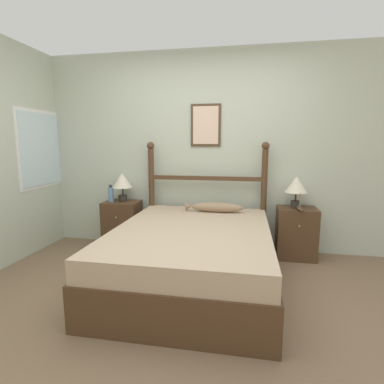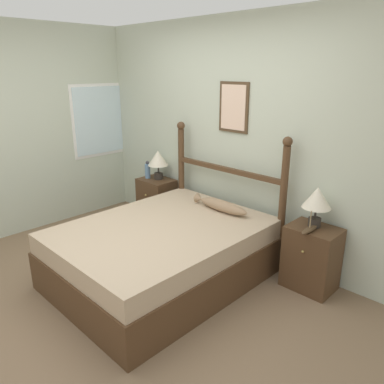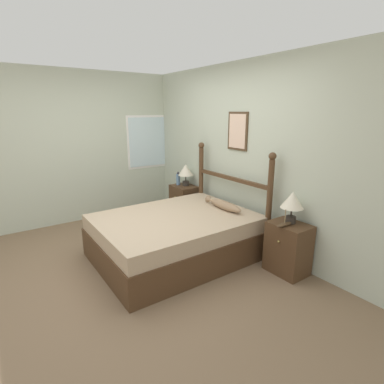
{
  "view_description": "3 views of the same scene",
  "coord_description": "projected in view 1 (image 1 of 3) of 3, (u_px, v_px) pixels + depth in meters",
  "views": [
    {
      "loc": [
        0.54,
        -2.17,
        1.38
      ],
      "look_at": [
        -0.05,
        1.1,
        0.84
      ],
      "focal_mm": 28.0,
      "sensor_mm": 36.0,
      "label": 1
    },
    {
      "loc": [
        2.56,
        -1.54,
        2.02
      ],
      "look_at": [
        0.06,
        1.0,
        0.83
      ],
      "focal_mm": 35.0,
      "sensor_mm": 36.0,
      "label": 2
    },
    {
      "loc": [
        3.17,
        -1.31,
        1.89
      ],
      "look_at": [
        -0.04,
        0.94,
        0.82
      ],
      "focal_mm": 28.0,
      "sensor_mm": 36.0,
      "label": 3
    }
  ],
  "objects": [
    {
      "name": "wall_back",
      "position": [
        205.0,
        152.0,
        3.9
      ],
      "size": [
        6.4,
        0.08,
        2.55
      ],
      "color": "beige",
      "rests_on": "ground_plane"
    },
    {
      "name": "table_lamp_right",
      "position": [
        296.0,
        186.0,
        3.57
      ],
      "size": [
        0.26,
        0.26,
        0.38
      ],
      "color": "#2D2823",
      "rests_on": "nightstand_right"
    },
    {
      "name": "fish_pillow",
      "position": [
        215.0,
        207.0,
        3.58
      ],
      "size": [
        0.69,
        0.14,
        0.12
      ],
      "color": "#997A5B",
      "rests_on": "bed"
    },
    {
      "name": "headboard",
      "position": [
        206.0,
        192.0,
        3.83
      ],
      "size": [
        1.54,
        0.1,
        1.4
      ],
      "color": "#4C331E",
      "rests_on": "ground_plane"
    },
    {
      "name": "table_lamp_left",
      "position": [
        122.0,
        182.0,
        3.96
      ],
      "size": [
        0.26,
        0.26,
        0.38
      ],
      "color": "#2D2823",
      "rests_on": "nightstand_left"
    },
    {
      "name": "nightstand_left",
      "position": [
        122.0,
        224.0,
        4.02
      ],
      "size": [
        0.46,
        0.37,
        0.62
      ],
      "color": "#4C331E",
      "rests_on": "ground_plane"
    },
    {
      "name": "nightstand_right",
      "position": [
        296.0,
        233.0,
        3.63
      ],
      "size": [
        0.46,
        0.37,
        0.62
      ],
      "color": "#4C331E",
      "rests_on": "ground_plane"
    },
    {
      "name": "bed",
      "position": [
        192.0,
        255.0,
        2.97
      ],
      "size": [
        1.52,
        1.99,
        0.57
      ],
      "color": "#4C331E",
      "rests_on": "ground_plane"
    },
    {
      "name": "model_boat",
      "position": [
        300.0,
        208.0,
        3.46
      ],
      "size": [
        0.06,
        0.26,
        0.2
      ],
      "color": "#4C3823",
      "rests_on": "nightstand_right"
    },
    {
      "name": "bottle",
      "position": [
        111.0,
        194.0,
        3.94
      ],
      "size": [
        0.07,
        0.07,
        0.23
      ],
      "color": "#668CB2",
      "rests_on": "nightstand_left"
    },
    {
      "name": "ground_plane",
      "position": [
        174.0,
        316.0,
        2.43
      ],
      "size": [
        16.0,
        16.0,
        0.0
      ],
      "primitive_type": "plane",
      "color": "#7A6047"
    }
  ]
}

